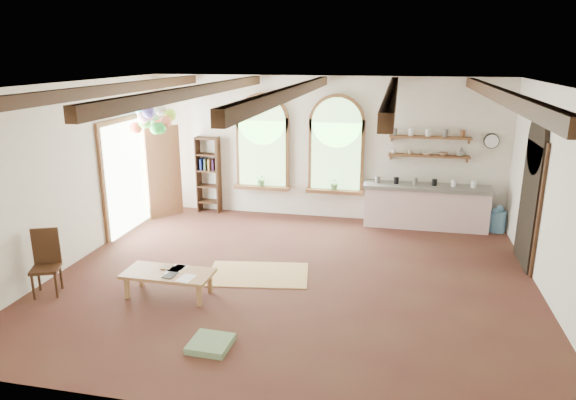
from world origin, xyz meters
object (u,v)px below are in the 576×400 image
(coffee_table, at_px, (168,275))
(side_chair, at_px, (47,276))
(balloon_cluster, at_px, (153,119))
(kitchen_counter, at_px, (425,206))

(coffee_table, distance_m, side_chair, 1.93)
(side_chair, xyz_separation_m, balloon_cluster, (0.25, 3.47, 2.04))
(kitchen_counter, relative_size, coffee_table, 1.92)
(coffee_table, relative_size, balloon_cluster, 1.20)
(kitchen_counter, distance_m, coffee_table, 5.87)
(kitchen_counter, height_order, side_chair, side_chair)
(coffee_table, bearing_deg, balloon_cluster, 117.70)
(coffee_table, distance_m, balloon_cluster, 4.06)
(kitchen_counter, height_order, balloon_cluster, balloon_cluster)
(kitchen_counter, xyz_separation_m, side_chair, (-5.96, -4.57, -0.18))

